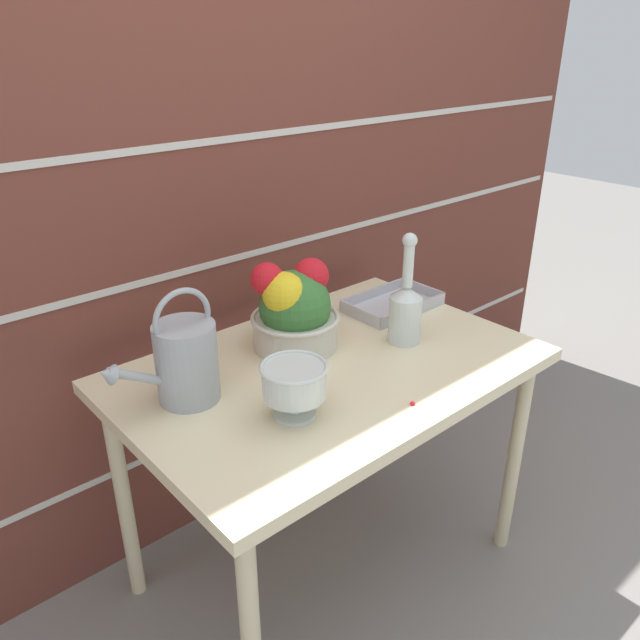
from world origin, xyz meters
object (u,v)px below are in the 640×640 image
Objects in this scene: flower_planter at (293,310)px; wire_tray at (393,305)px; glass_decanter at (406,308)px; watering_can at (185,360)px; crystal_pedestal_bowl at (294,383)px.

flower_planter is 0.43m from wire_tray.
glass_decanter is at bearing -129.59° from wire_tray.
watering_can reaches higher than flower_planter.
wire_tray is at bearing 23.47° from crystal_pedestal_bowl.
glass_decanter reaches higher than flower_planter.
wire_tray is (0.64, 0.28, -0.08)m from crystal_pedestal_bowl.
crystal_pedestal_bowl is (0.15, -0.23, -0.02)m from watering_can.
watering_can is at bearing 122.76° from crystal_pedestal_bowl.
crystal_pedestal_bowl is 0.49m from glass_decanter.
flower_planter is (0.37, 0.04, 0.01)m from watering_can.
flower_planter is (0.22, 0.28, 0.02)m from crystal_pedestal_bowl.
glass_decanter is (0.27, -0.18, -0.01)m from flower_planter.
flower_planter is 0.80× the size of glass_decanter.
watering_can is 0.37m from flower_planter.
wire_tray is at bearing 0.16° from flower_planter.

